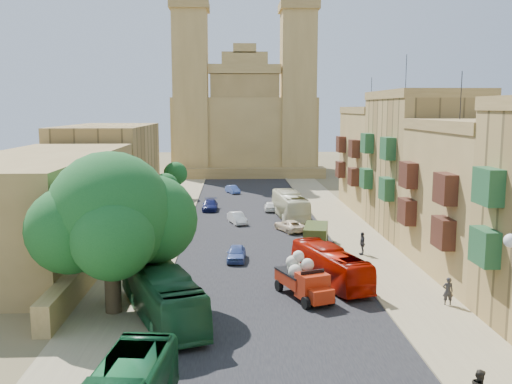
{
  "coord_description": "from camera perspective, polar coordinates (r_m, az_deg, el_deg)",
  "views": [
    {
      "loc": [
        -2.36,
        -29.14,
        12.13
      ],
      "look_at": [
        0.0,
        26.0,
        4.0
      ],
      "focal_mm": 40.0,
      "sensor_mm": 36.0,
      "label": 1
    }
  ],
  "objects": [
    {
      "name": "street_tree_b",
      "position": [
        54.37,
        -10.5,
        -0.84
      ],
      "size": [
        3.45,
        3.45,
        5.3
      ],
      "color": "#3D2F1E",
      "rests_on": "ground"
    },
    {
      "name": "car_white_b",
      "position": [
        67.83,
        1.43,
        -1.43
      ],
      "size": [
        1.45,
        3.43,
        1.16
      ],
      "primitive_type": "imported",
      "rotation": [
        0.0,
        0.0,
        3.12
      ],
      "color": "white",
      "rests_on": "ground"
    },
    {
      "name": "car_blue_b",
      "position": [
        82.07,
        -2.35,
        0.26
      ],
      "size": [
        2.28,
        3.56,
        1.11
      ],
      "primitive_type": "imported",
      "rotation": [
        0.0,
        0.0,
        0.36
      ],
      "color": "#4C6BC9",
      "rests_on": "ground"
    },
    {
      "name": "street_tree_a",
      "position": [
        42.73,
        -12.72,
        -3.5
      ],
      "size": [
        3.39,
        3.39,
        5.21
      ],
      "color": "#3D2F1E",
      "rests_on": "ground"
    },
    {
      "name": "car_white_a",
      "position": [
        60.48,
        -1.89,
        -2.62
      ],
      "size": [
        2.22,
        3.85,
        1.2
      ],
      "primitive_type": "imported",
      "rotation": [
        0.0,
        0.0,
        0.28
      ],
      "color": "white",
      "rests_on": "ground"
    },
    {
      "name": "street_tree_d",
      "position": [
        78.02,
        -8.06,
        1.81
      ],
      "size": [
        3.22,
        3.22,
        4.96
      ],
      "color": "#3D2F1E",
      "rests_on": "ground"
    },
    {
      "name": "townhouse_b",
      "position": [
        44.59,
        21.82,
        -0.57
      ],
      "size": [
        9.0,
        14.0,
        14.9
      ],
      "color": "olive",
      "rests_on": "ground"
    },
    {
      "name": "red_truck",
      "position": [
        37.12,
        4.8,
        -8.61
      ],
      "size": [
        3.53,
        5.35,
        2.96
      ],
      "color": "#A4230C",
      "rests_on": "ground"
    },
    {
      "name": "west_building_mid",
      "position": [
        75.14,
        -14.47,
        2.67
      ],
      "size": [
        10.0,
        22.0,
        10.0
      ],
      "primitive_type": "cube",
      "color": "#A28349",
      "rests_on": "ground"
    },
    {
      "name": "church",
      "position": [
        107.81,
        -1.21,
        6.99
      ],
      "size": [
        28.0,
        22.5,
        36.3
      ],
      "color": "olive",
      "rests_on": "ground"
    },
    {
      "name": "west_building_low",
      "position": [
        50.3,
        -20.54,
        -1.23
      ],
      "size": [
        10.0,
        28.0,
        8.4
      ],
      "primitive_type": "cube",
      "color": "olive",
      "rests_on": "ground"
    },
    {
      "name": "street_tree_c",
      "position": [
        66.19,
        -9.06,
        0.52
      ],
      "size": [
        3.11,
        3.11,
        4.78
      ],
      "color": "#3D2F1E",
      "rests_on": "ground"
    },
    {
      "name": "sidewalk_west",
      "position": [
        60.79,
        -9.16,
        -3.23
      ],
      "size": [
        5.0,
        140.0,
        0.01
      ],
      "primitive_type": "cube",
      "color": "#8E805D",
      "rests_on": "ground"
    },
    {
      "name": "kerb_east",
      "position": [
        61.08,
        6.42,
        -3.07
      ],
      "size": [
        0.25,
        140.0,
        0.12
      ],
      "primitive_type": "cube",
      "color": "#8E805D",
      "rests_on": "ground"
    },
    {
      "name": "ficus_tree",
      "position": [
        34.49,
        -14.22,
        -2.58
      ],
      "size": [
        9.69,
        8.92,
        9.69
      ],
      "color": "#3D2F1E",
      "rests_on": "ground"
    },
    {
      "name": "car_blue_a",
      "position": [
        45.97,
        -1.98,
        -6.14
      ],
      "size": [
        1.68,
        3.67,
        1.22
      ],
      "primitive_type": "imported",
      "rotation": [
        0.0,
        0.0,
        -0.07
      ],
      "color": "#4861A8",
      "rests_on": "ground"
    },
    {
      "name": "townhouse_c",
      "position": [
        57.4,
        16.19,
        2.83
      ],
      "size": [
        9.0,
        14.0,
        17.4
      ],
      "color": "#A28349",
      "rests_on": "ground"
    },
    {
      "name": "west_wall",
      "position": [
        51.42,
        -13.8,
        -4.48
      ],
      "size": [
        1.0,
        40.0,
        1.8
      ],
      "primitive_type": "cube",
      "color": "olive",
      "rests_on": "ground"
    },
    {
      "name": "bus_cream_east",
      "position": [
        63.18,
        3.44,
        -1.37
      ],
      "size": [
        3.33,
        10.6,
        2.9
      ],
      "primitive_type": "imported",
      "rotation": [
        0.0,
        0.0,
        3.23
      ],
      "color": "beige",
      "rests_on": "ground"
    },
    {
      "name": "bus_green_north",
      "position": [
        34.03,
        -9.45,
        -9.87
      ],
      "size": [
        6.32,
        11.25,
        3.08
      ],
      "primitive_type": "imported",
      "rotation": [
        0.0,
        0.0,
        0.36
      ],
      "color": "#1E532D",
      "rests_on": "ground"
    },
    {
      "name": "pedestrian_c",
      "position": [
        48.48,
        10.58,
        -5.08
      ],
      "size": [
        0.56,
        1.17,
        1.93
      ],
      "primitive_type": "imported",
      "rotation": [
        0.0,
        0.0,
        4.63
      ],
      "color": "#39393E",
      "rests_on": "ground"
    },
    {
      "name": "olive_pickup",
      "position": [
        50.95,
        6.01,
        -4.39
      ],
      "size": [
        2.82,
        4.82,
        1.87
      ],
      "color": "#38451A",
      "rests_on": "ground"
    },
    {
      "name": "pedestrian_a",
      "position": [
        37.79,
        18.64,
        -9.38
      ],
      "size": [
        0.7,
        0.51,
        1.77
      ],
      "primitive_type": "imported",
      "rotation": [
        0.0,
        0.0,
        3.0
      ],
      "color": "#2A282B",
      "rests_on": "ground"
    },
    {
      "name": "road_surface",
      "position": [
        60.42,
        -0.16,
        -3.2
      ],
      "size": [
        14.0,
        140.0,
        0.01
      ],
      "primitive_type": "cube",
      "color": "black",
      "rests_on": "ground"
    },
    {
      "name": "car_cream",
      "position": [
        56.81,
        3.37,
        -3.38
      ],
      "size": [
        3.29,
        4.49,
        1.13
      ],
      "primitive_type": "imported",
      "rotation": [
        0.0,
        0.0,
        3.53
      ],
      "color": "#FFE4C0",
      "rests_on": "ground"
    },
    {
      "name": "bus_red_east",
      "position": [
        40.39,
        7.42,
        -7.31
      ],
      "size": [
        4.63,
        9.22,
        2.51
      ],
      "primitive_type": "imported",
      "rotation": [
        0.0,
        0.0,
        3.44
      ],
      "color": "#AE1001",
      "rests_on": "ground"
    },
    {
      "name": "townhouse_d",
      "position": [
        70.81,
        12.56,
        3.34
      ],
      "size": [
        9.0,
        14.0,
        15.9
      ],
      "color": "olive",
      "rests_on": "ground"
    },
    {
      "name": "car_dkblue",
      "position": [
        68.53,
        -4.63,
        -1.32
      ],
      "size": [
        1.82,
        4.31,
        1.24
      ],
      "primitive_type": "imported",
      "rotation": [
        0.0,
        0.0,
        -0.02
      ],
      "color": "#141A53",
      "rests_on": "ground"
    },
    {
      "name": "sidewalk_east",
      "position": [
        61.53,
        8.73,
        -3.08
      ],
      "size": [
        5.0,
        140.0,
        0.01
      ],
      "primitive_type": "cube",
      "color": "#8E805D",
      "rests_on": "ground"
    },
    {
      "name": "ground",
      "position": [
        31.65,
        2.08,
        -14.16
      ],
      "size": [
        260.0,
        260.0,
        0.0
      ],
      "primitive_type": "plane",
      "color": "brown"
    },
    {
      "name": "kerb_west",
      "position": [
        60.54,
        -6.81,
        -3.18
      ],
      "size": [
        0.25,
        140.0,
        0.12
      ],
      "primitive_type": "cube",
      "color": "#8E805D",
      "rests_on": "ground"
    }
  ]
}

